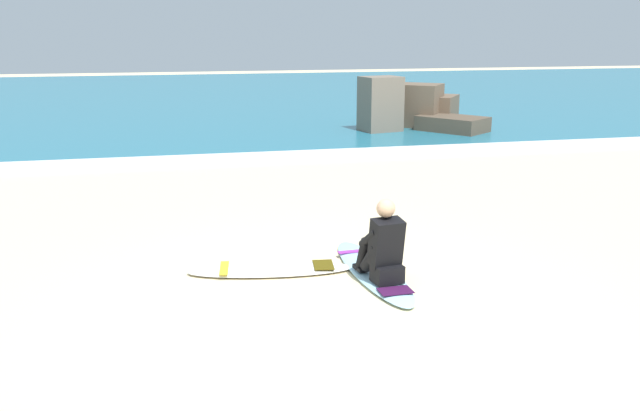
# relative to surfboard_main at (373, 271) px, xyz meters

# --- Properties ---
(ground_plane) EXTENTS (80.00, 80.00, 0.00)m
(ground_plane) POSITION_rel_surfboard_main_xyz_m (-0.75, -0.73, -0.04)
(ground_plane) COLOR beige
(sea) EXTENTS (80.00, 28.00, 0.10)m
(sea) POSITION_rel_surfboard_main_xyz_m (-0.75, 21.10, 0.01)
(sea) COLOR teal
(sea) RESTS_ON ground
(breaking_foam) EXTENTS (80.00, 0.90, 0.11)m
(breaking_foam) POSITION_rel_surfboard_main_xyz_m (-0.75, 7.40, 0.02)
(breaking_foam) COLOR white
(breaking_foam) RESTS_ON ground
(surfboard_main) EXTENTS (0.61, 2.34, 0.08)m
(surfboard_main) POSITION_rel_surfboard_main_xyz_m (0.00, 0.00, 0.00)
(surfboard_main) COLOR #9ED1E5
(surfboard_main) RESTS_ON ground
(surfer_seated) EXTENTS (0.44, 0.74, 0.95)m
(surfer_seated) POSITION_rel_surfboard_main_xyz_m (-0.00, -0.36, 0.40)
(surfer_seated) COLOR black
(surfer_seated) RESTS_ON surfboard_main
(surfboard_spare_near) EXTENTS (2.03, 0.77, 0.08)m
(surfboard_spare_near) POSITION_rel_surfboard_main_xyz_m (-1.18, 0.32, 0.00)
(surfboard_spare_near) COLOR white
(surfboard_spare_near) RESTS_ON ground
(rock_outcrop_distant) EXTENTS (3.49, 3.39, 1.57)m
(rock_outcrop_distant) POSITION_rel_surfboard_main_xyz_m (4.64, 10.86, 0.53)
(rock_outcrop_distant) COLOR #756656
(rock_outcrop_distant) RESTS_ON ground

